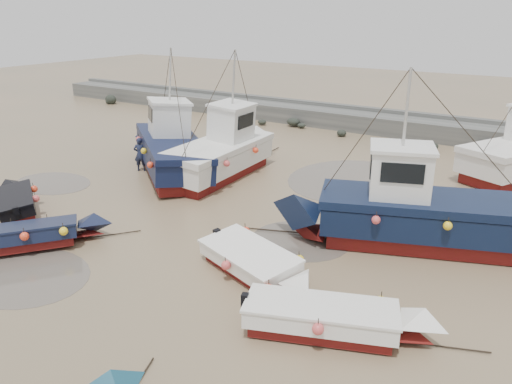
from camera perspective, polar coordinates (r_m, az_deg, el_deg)
ground at (r=18.10m, az=-13.01°, el=-6.69°), size 120.00×120.00×0.00m
seawall at (r=35.87m, az=12.77°, el=7.77°), size 60.00×4.92×1.50m
puddle_a at (r=17.81m, az=-24.95°, el=-8.63°), size 4.54×4.54×0.01m
puddle_b at (r=18.57m, az=5.10°, el=-5.48°), size 3.68×3.68×0.01m
puddle_c at (r=26.43m, az=-22.21°, el=0.97°), size 4.14×4.14×0.01m
puddle_d at (r=25.35m, az=11.03°, el=1.35°), size 6.32×6.32×0.01m
dinghy_1 at (r=19.49m, az=-24.50°, el=-4.32°), size 4.53×5.50×1.43m
dinghy_3 at (r=13.43m, az=9.02°, el=-13.93°), size 6.10×3.09×1.43m
dinghy_4 at (r=23.29m, az=-25.57°, el=-0.58°), size 5.06×3.52×1.43m
dinghy_5 at (r=15.88m, az=0.21°, el=-7.88°), size 5.68×2.98×1.43m
cabin_boat_0 at (r=26.40m, az=-10.02°, el=5.12°), size 9.47×8.01×6.22m
cabin_boat_1 at (r=25.43m, az=-3.54°, el=4.90°), size 3.02×10.00×6.22m
cabin_boat_2 at (r=18.49m, az=16.83°, el=-1.95°), size 10.21×5.38×6.22m
person at (r=27.06m, az=-12.96°, el=2.39°), size 0.78×0.70×1.79m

